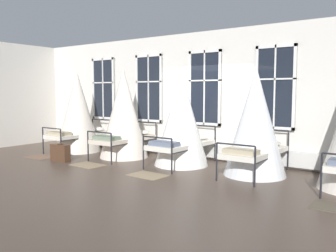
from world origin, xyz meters
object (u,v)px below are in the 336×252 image
Objects in this scene: cot_third at (181,120)px; suitcase_dark at (60,153)px; cot_first at (78,113)px; cot_second at (124,114)px; cot_fourth at (255,123)px.

suitcase_dark is (-2.83, -1.44, -0.89)m from cot_third.
cot_second reaches higher than cot_first.
cot_fourth is at bearing -88.34° from cot_third.
cot_fourth is 4.08× the size of suitcase_dark.
cot_first is 0.99× the size of cot_second.
cot_first is at bearing 90.46° from cot_second.
cot_first reaches higher than suitcase_dark.
cot_third is (1.89, 0.02, -0.08)m from cot_second.
cot_second is 1.89m from cot_third.
cot_third is 1.90m from cot_fourth.
cot_second reaches higher than suitcase_dark.
cot_third is at bearing 23.92° from suitcase_dark.
cot_third is 0.98× the size of cot_fourth.
suitcase_dark is at bearing 107.94° from cot_fourth.
cot_third is at bearing 91.15° from cot_fourth.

